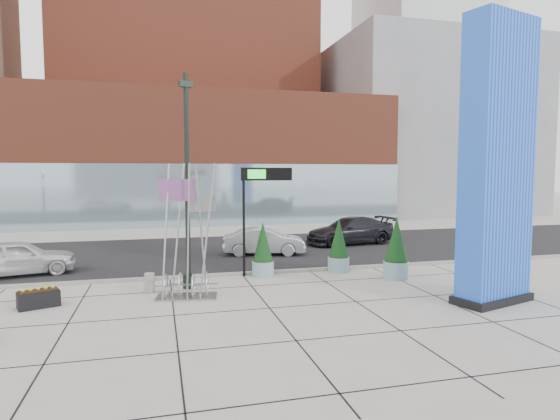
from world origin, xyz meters
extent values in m
plane|color=#9E9991|center=(0.00, 0.00, 0.00)|extent=(160.00, 160.00, 0.00)
cube|color=black|center=(0.00, 10.00, 0.01)|extent=(80.00, 12.00, 0.02)
cube|color=gray|center=(0.00, 4.00, 0.06)|extent=(80.00, 0.30, 0.12)
cube|color=brown|center=(1.00, 27.00, 5.50)|extent=(34.00, 10.00, 11.00)
cube|color=#8CA5B2|center=(1.00, 22.20, 2.50)|extent=(34.00, 0.60, 5.00)
cube|color=slate|center=(26.00, 32.00, 9.00)|extent=(20.00, 18.00, 18.00)
cube|color=#B2B7BC|center=(36.00, 48.00, 27.50)|extent=(16.00, 16.00, 55.00)
cube|color=#0D33C7|center=(8.42, -2.18, 4.69)|extent=(2.80, 1.74, 9.39)
cube|color=black|center=(8.42, -2.18, 0.13)|extent=(3.06, 2.00, 0.26)
cylinder|color=black|center=(-1.35, 2.32, 3.98)|extent=(0.18, 0.18, 7.96)
cylinder|color=black|center=(-1.35, 2.32, 0.25)|extent=(0.44, 0.44, 0.50)
cube|color=black|center=(-1.35, 2.32, 7.56)|extent=(0.54, 0.36, 0.22)
cube|color=#A6A8AB|center=(-1.50, 0.98, 0.03)|extent=(2.20, 1.35, 0.06)
cylinder|color=#A6A8AB|center=(-2.16, 0.79, 2.34)|extent=(0.08, 0.08, 4.69)
cylinder|color=#A6A8AB|center=(-1.78, 1.12, 2.34)|extent=(0.08, 0.08, 4.69)
cylinder|color=#A6A8AB|center=(-1.41, 0.88, 2.34)|extent=(0.08, 0.08, 4.69)
cylinder|color=#A6A8AB|center=(-0.98, 1.17, 2.34)|extent=(0.08, 0.08, 4.69)
cylinder|color=#A6A8AB|center=(-0.75, 0.74, 2.34)|extent=(0.08, 0.08, 4.69)
torus|color=#A6A8AB|center=(-2.20, 0.88, 0.45)|extent=(0.20, 0.85, 0.85)
torus|color=#A6A8AB|center=(-1.73, 1.07, 0.45)|extent=(0.20, 0.85, 0.85)
torus|color=#A6A8AB|center=(-1.27, 0.88, 0.45)|extent=(0.20, 0.85, 0.85)
torus|color=#A6A8AB|center=(-0.80, 1.07, 0.45)|extent=(0.20, 0.85, 0.85)
cube|color=red|center=(-1.78, 0.98, 3.75)|extent=(1.22, 0.16, 0.75)
cube|color=#A6A8AB|center=(-0.94, 1.07, 3.28)|extent=(0.92, 0.29, 0.56)
cylinder|color=gray|center=(-2.76, 2.00, 0.36)|extent=(0.37, 0.37, 0.71)
cylinder|color=black|center=(1.04, 3.80, 2.25)|extent=(0.11, 0.11, 4.50)
cube|color=black|center=(2.00, 3.80, 4.28)|extent=(2.15, 0.34, 0.54)
cube|color=#19D833|center=(1.57, 3.68, 4.28)|extent=(0.75, 0.07, 0.37)
cylinder|color=#7EA4A9|center=(7.00, 1.80, 0.36)|extent=(1.02, 1.02, 0.71)
cylinder|color=black|center=(7.00, 1.80, 0.71)|extent=(0.94, 0.94, 0.06)
cone|color=black|center=(7.00, 1.80, 1.63)|extent=(0.92, 0.92, 1.84)
cylinder|color=#7EA4A9|center=(5.20, 3.60, 0.33)|extent=(0.94, 0.94, 0.66)
cylinder|color=black|center=(5.20, 3.60, 0.66)|extent=(0.86, 0.86, 0.06)
cone|color=black|center=(5.20, 3.60, 1.50)|extent=(0.85, 0.85, 1.69)
cylinder|color=#7EA4A9|center=(1.80, 3.58, 0.32)|extent=(0.92, 0.92, 0.64)
cylinder|color=black|center=(1.80, 3.58, 0.64)|extent=(0.84, 0.84, 0.06)
cone|color=black|center=(1.80, 3.58, 1.47)|extent=(0.83, 0.83, 1.65)
cube|color=black|center=(-6.21, 1.00, 0.26)|extent=(1.37, 1.02, 0.53)
cube|color=black|center=(-6.21, 1.00, 0.54)|extent=(1.25, 0.91, 0.05)
imported|color=silver|center=(-8.18, 6.26, 0.76)|extent=(4.77, 2.78, 1.52)
imported|color=#A2A4A9|center=(2.96, 8.50, 0.71)|extent=(4.50, 2.35, 1.41)
imported|color=black|center=(8.81, 10.79, 0.81)|extent=(5.83, 3.06, 1.61)
camera|label=1|loc=(-2.39, -15.32, 4.38)|focal=30.00mm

